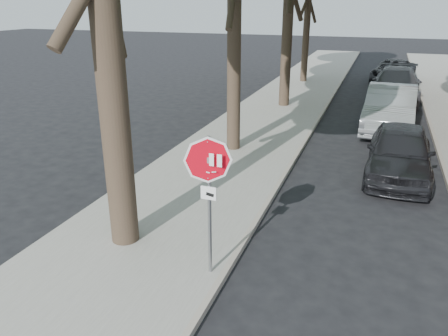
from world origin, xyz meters
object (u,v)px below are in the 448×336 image
at_px(car_b, 390,108).
at_px(car_c, 396,85).
at_px(stop_sign, 209,180).
at_px(car_d, 394,71).
at_px(car_a, 400,152).

bearing_deg(car_b, car_c, 89.54).
xyz_separation_m(stop_sign, car_c, (3.30, 17.31, -1.13)).
relative_size(stop_sign, car_d, 0.52).
bearing_deg(car_b, car_a, -84.42).
height_order(stop_sign, car_a, stop_sign).
xyz_separation_m(car_a, car_b, (-0.28, 5.14, 0.11)).
bearing_deg(car_d, car_b, -84.00).
bearing_deg(car_b, car_d, 91.34).
distance_m(car_a, car_b, 5.14).
distance_m(stop_sign, car_b, 12.06).
relative_size(car_a, car_c, 0.78).
height_order(car_a, car_c, car_c).
height_order(car_b, car_c, car_b).
bearing_deg(stop_sign, car_a, 63.05).
distance_m(stop_sign, car_c, 17.66).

